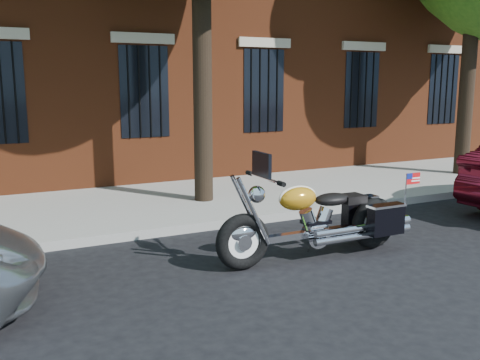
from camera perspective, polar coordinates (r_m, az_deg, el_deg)
name	(u,v)px	position (r m, az deg, el deg)	size (l,w,h in m)	color
ground	(249,252)	(7.77, 0.94, -7.72)	(120.00, 120.00, 0.00)	black
curb	(211,225)	(8.95, -3.11, -4.78)	(40.00, 0.16, 0.15)	gray
sidewalk	(174,202)	(10.66, -7.09, -2.37)	(40.00, 3.60, 0.15)	gray
motorcycle	(322,221)	(7.52, 8.74, -4.37)	(3.03, 0.88, 1.53)	black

